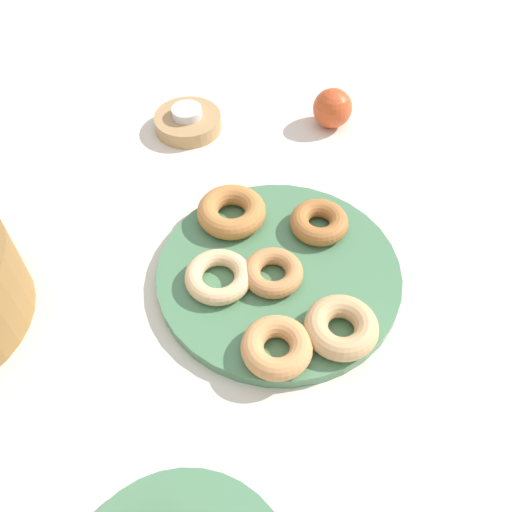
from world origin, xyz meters
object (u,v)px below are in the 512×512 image
at_px(donut_0, 273,273).
at_px(donut_2, 232,212).
at_px(candle_holder, 188,122).
at_px(apple, 332,108).
at_px(donut_plate, 279,273).
at_px(donut_4, 277,347).
at_px(tealight, 187,112).
at_px(donut_5, 319,222).
at_px(donut_3, 341,327).
at_px(donut_1, 218,277).

height_order(donut_0, donut_2, donut_2).
bearing_deg(candle_holder, apple, -91.57).
relative_size(donut_plate, donut_2, 3.32).
bearing_deg(donut_4, candle_holder, 13.22).
xyz_separation_m(donut_2, tealight, (0.23, 0.06, 0.00)).
height_order(donut_5, tealight, donut_5).
height_order(donut_3, donut_4, donut_3).
bearing_deg(donut_4, donut_5, -22.14).
height_order(donut_3, donut_5, donut_3).
height_order(donut_5, candle_holder, donut_5).
bearing_deg(donut_1, donut_4, -149.37).
bearing_deg(donut_1, candle_holder, 6.98).
relative_size(donut_0, apple, 1.18).
xyz_separation_m(donut_1, tealight, (0.34, 0.04, 0.00)).
bearing_deg(donut_3, donut_1, 58.37).
height_order(donut_1, donut_4, donut_4).
distance_m(donut_1, donut_4, 0.13).
xyz_separation_m(donut_plate, donut_5, (0.07, -0.06, 0.02)).
relative_size(tealight, apple, 0.76).
relative_size(donut_0, tealight, 1.55).
distance_m(tealight, apple, 0.24).
bearing_deg(apple, donut_plate, 159.15).
xyz_separation_m(donut_2, donut_5, (-0.03, -0.12, -0.00)).
height_order(donut_4, apple, apple).
bearing_deg(donut_5, tealight, 35.17).
relative_size(donut_0, donut_3, 0.88).
distance_m(donut_0, candle_holder, 0.36).
bearing_deg(donut_0, donut_3, -140.90).
height_order(donut_plate, tealight, tealight).
relative_size(donut_2, donut_5, 1.20).
distance_m(donut_4, donut_5, 0.21).
xyz_separation_m(donut_4, tealight, (0.45, 0.11, 0.00)).
height_order(donut_0, donut_1, same).
bearing_deg(donut_1, donut_3, -121.63).
distance_m(donut_3, tealight, 0.47).
xyz_separation_m(donut_0, donut_4, (-0.11, 0.01, 0.00)).
distance_m(donut_1, donut_2, 0.11).
bearing_deg(donut_5, donut_3, -179.75).
distance_m(donut_plate, tealight, 0.35).
xyz_separation_m(donut_plate, donut_3, (-0.10, -0.06, 0.02)).
height_order(donut_1, candle_holder, donut_1).
bearing_deg(tealight, donut_2, -164.65).
bearing_deg(donut_0, donut_5, -41.33).
xyz_separation_m(donut_3, candle_holder, (0.43, 0.18, -0.02)).
relative_size(donut_1, donut_5, 1.06).
height_order(donut_2, donut_3, same).
xyz_separation_m(donut_4, apple, (0.44, -0.14, 0.00)).
relative_size(donut_plate, donut_1, 3.74).
distance_m(donut_plate, donut_3, 0.12).
xyz_separation_m(donut_plate, donut_2, (0.09, 0.06, 0.02)).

